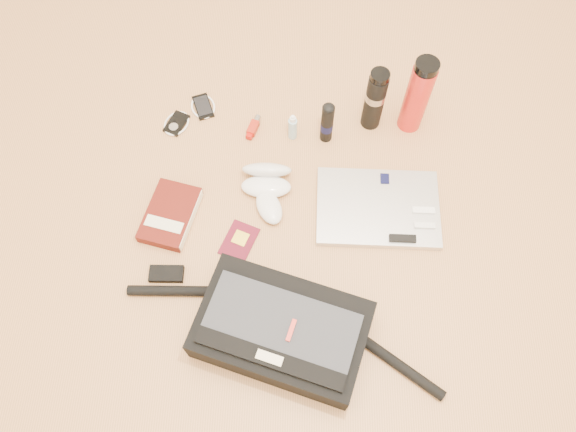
{
  "coord_description": "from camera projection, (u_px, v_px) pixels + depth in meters",
  "views": [
    {
      "loc": [
        0.01,
        -0.68,
        1.57
      ],
      "look_at": [
        -0.01,
        0.06,
        0.06
      ],
      "focal_mm": 35.0,
      "sensor_mm": 36.0,
      "label": 1
    }
  ],
  "objects": [
    {
      "name": "inhaler",
      "position": [
        253.0,
        127.0,
        1.88
      ],
      "size": [
        0.05,
        0.1,
        0.03
      ],
      "rotation": [
        0.0,
        0.0,
        -0.3
      ],
      "color": "#9D1E10",
      "rests_on": "ground"
    },
    {
      "name": "thermos_red",
      "position": [
        417.0,
        96.0,
        1.77
      ],
      "size": [
        0.08,
        0.08,
        0.3
      ],
      "rotation": [
        0.0,
        0.0,
        -0.05
      ],
      "color": "red",
      "rests_on": "ground"
    },
    {
      "name": "aerosol_can",
      "position": [
        327.0,
        122.0,
        1.8
      ],
      "size": [
        0.05,
        0.05,
        0.17
      ],
      "rotation": [
        0.0,
        0.0,
        -0.26
      ],
      "color": "black",
      "rests_on": "ground"
    },
    {
      "name": "sunglasses_case",
      "position": [
        266.0,
        178.0,
        1.77
      ],
      "size": [
        0.16,
        0.13,
        0.09
      ],
      "rotation": [
        0.0,
        0.0,
        -0.01
      ],
      "color": "white",
      "rests_on": "ground"
    },
    {
      "name": "ipod",
      "position": [
        176.0,
        123.0,
        1.89
      ],
      "size": [
        0.11,
        0.11,
        0.01
      ],
      "rotation": [
        0.0,
        0.0,
        -0.41
      ],
      "color": "black",
      "rests_on": "ground"
    },
    {
      "name": "thermos_black",
      "position": [
        375.0,
        99.0,
        1.79
      ],
      "size": [
        0.09,
        0.09,
        0.25
      ],
      "rotation": [
        0.0,
        0.0,
        0.4
      ],
      "color": "black",
      "rests_on": "ground"
    },
    {
      "name": "laptop",
      "position": [
        378.0,
        208.0,
        1.75
      ],
      "size": [
        0.38,
        0.27,
        0.04
      ],
      "rotation": [
        0.0,
        0.0,
        -0.01
      ],
      "color": "#BCBCBF",
      "rests_on": "ground"
    },
    {
      "name": "book",
      "position": [
        171.0,
        215.0,
        1.73
      ],
      "size": [
        0.19,
        0.24,
        0.04
      ],
      "rotation": [
        0.0,
        0.0,
        -0.24
      ],
      "color": "#4A0F0A",
      "rests_on": "ground"
    },
    {
      "name": "mouse",
      "position": [
        269.0,
        207.0,
        1.74
      ],
      "size": [
        0.12,
        0.14,
        0.04
      ],
      "rotation": [
        0.0,
        0.0,
        0.41
      ],
      "color": "silver",
      "rests_on": "ground"
    },
    {
      "name": "passport",
      "position": [
        239.0,
        241.0,
        1.71
      ],
      "size": [
        0.13,
        0.15,
        0.01
      ],
      "rotation": [
        0.0,
        0.0,
        -0.37
      ],
      "color": "#4F0A19",
      "rests_on": "ground"
    },
    {
      "name": "ground",
      "position": [
        291.0,
        242.0,
        1.71
      ],
      "size": [
        4.0,
        4.0,
        0.0
      ],
      "primitive_type": "plane",
      "color": "tan",
      "rests_on": "ground"
    },
    {
      "name": "phone",
      "position": [
        203.0,
        106.0,
        1.93
      ],
      "size": [
        0.1,
        0.12,
        0.01
      ],
      "rotation": [
        0.0,
        0.0,
        0.36
      ],
      "color": "black",
      "rests_on": "ground"
    },
    {
      "name": "messenger_bag",
      "position": [
        281.0,
        330.0,
        1.53
      ],
      "size": [
        0.9,
        0.4,
        0.13
      ],
      "rotation": [
        0.0,
        0.0,
        -0.3
      ],
      "color": "black",
      "rests_on": "ground"
    },
    {
      "name": "spray_bottle",
      "position": [
        293.0,
        128.0,
        1.83
      ],
      "size": [
        0.04,
        0.04,
        0.11
      ],
      "rotation": [
        0.0,
        0.0,
        0.33
      ],
      "color": "#94BCCE",
      "rests_on": "ground"
    }
  ]
}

